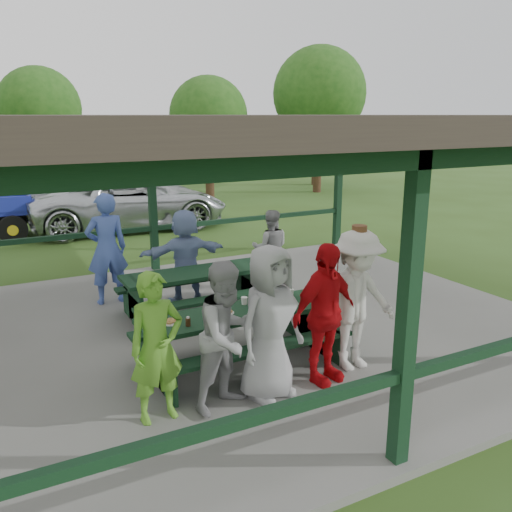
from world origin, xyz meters
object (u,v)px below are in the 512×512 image
contestant_grey_left (228,336)px  pickup_truck (129,202)px  contestant_white_fedora (356,300)px  contestant_grey_mid (270,323)px  picnic_table_far (197,287)px  spectator_blue (107,249)px  spectator_grey (270,248)px  contestant_green (157,347)px  contestant_red (325,314)px  spectator_lblue (185,256)px  picnic_table_near (240,330)px

contestant_grey_left → pickup_truck: contestant_grey_left is taller
contestant_white_fedora → contestant_grey_mid: bearing=-174.0°
picnic_table_far → spectator_blue: spectator_blue is taller
contestant_white_fedora → spectator_grey: bearing=77.9°
picnic_table_far → contestant_green: size_ratio=1.44×
contestant_red → spectator_blue: size_ratio=0.91×
picnic_table_far → spectator_lblue: spectator_lblue is taller
contestant_green → contestant_grey_left: bearing=-12.4°
spectator_blue → spectator_grey: bearing=171.4°
picnic_table_far → spectator_blue: 1.80m
contestant_green → contestant_grey_mid: contestant_grey_mid is taller
contestant_grey_left → spectator_grey: size_ratio=1.15×
contestant_red → spectator_grey: 3.99m
picnic_table_near → pickup_truck: pickup_truck is taller
spectator_lblue → spectator_blue: size_ratio=0.85×
contestant_grey_left → spectator_grey: 4.59m
picnic_table_near → contestant_white_fedora: (1.28, -0.79, 0.46)m
picnic_table_near → contestant_red: 1.23m
spectator_lblue → picnic_table_far: bearing=84.7°
picnic_table_far → spectator_blue: bearing=131.7°
picnic_table_near → picnic_table_far: bearing=84.7°
picnic_table_far → contestant_white_fedora: contestant_white_fedora is taller
contestant_grey_mid → contestant_red: bearing=-15.5°
contestant_grey_left → contestant_red: size_ratio=0.97×
contestant_grey_mid → spectator_lblue: (0.34, 3.65, -0.09)m
contestant_grey_left → spectator_lblue: contestant_grey_left is taller
spectator_lblue → contestant_red: bearing=98.0°
contestant_grey_left → spectator_lblue: size_ratio=1.03×
spectator_lblue → pickup_truck: 7.35m
contestant_red → spectator_blue: 4.53m
contestant_grey_mid → spectator_blue: size_ratio=0.94×
picnic_table_far → contestant_grey_left: contestant_grey_left is taller
picnic_table_far → contestant_white_fedora: 3.04m
picnic_table_far → spectator_grey: 2.07m
contestant_grey_left → contestant_white_fedora: 1.88m
spectator_lblue → spectator_grey: 1.80m
pickup_truck → picnic_table_near: bearing=176.3°
contestant_red → pickup_truck: 10.93m
picnic_table_far → contestant_grey_mid: 2.98m
contestant_white_fedora → spectator_lblue: 3.65m
contestant_grey_left → contestant_grey_mid: 0.53m
picnic_table_near → contestant_grey_mid: bearing=-94.5°
spectator_grey → pickup_truck: bearing=-58.5°
picnic_table_far → contestant_grey_left: bearing=-105.0°
contestant_green → spectator_lblue: size_ratio=1.00×
picnic_table_far → contestant_grey_left: 3.04m
picnic_table_near → contestant_white_fedora: contestant_white_fedora is taller
spectator_blue → contestant_grey_left: bearing=95.0°
picnic_table_far → pickup_truck: pickup_truck is taller
picnic_table_near → contestant_grey_mid: size_ratio=1.45×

